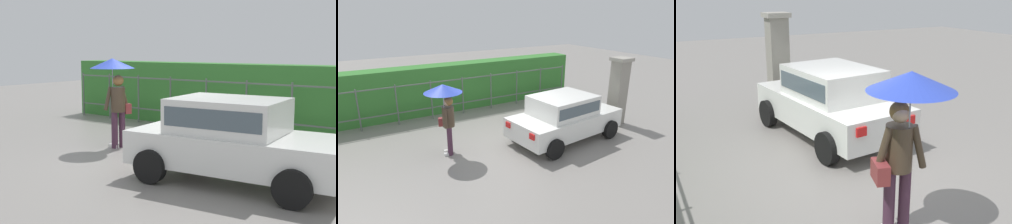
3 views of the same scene
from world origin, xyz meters
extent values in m
plane|color=gray|center=(0.00, 0.00, 0.00)|extent=(40.00, 40.00, 0.00)
cube|color=white|center=(1.80, -0.63, 0.58)|extent=(3.85, 2.01, 0.60)
cube|color=white|center=(1.65, -0.64, 1.18)|extent=(2.04, 1.63, 0.60)
cube|color=#4C5B66|center=(1.65, -0.64, 1.20)|extent=(1.89, 1.63, 0.33)
cylinder|color=black|center=(2.96, 0.33, 0.30)|extent=(0.62, 0.24, 0.60)
cylinder|color=black|center=(3.13, -1.34, 0.30)|extent=(0.62, 0.24, 0.60)
cylinder|color=black|center=(0.47, 0.08, 0.30)|extent=(0.62, 0.24, 0.60)
cylinder|color=black|center=(0.64, -1.59, 0.30)|extent=(0.62, 0.24, 0.60)
cube|color=red|center=(-0.11, -0.27, 0.73)|extent=(0.08, 0.21, 0.16)
cube|color=red|center=(0.01, -1.36, 0.73)|extent=(0.08, 0.21, 0.16)
cylinder|color=#47283D|center=(-1.82, 0.12, 0.43)|extent=(0.15, 0.15, 0.86)
cylinder|color=#47283D|center=(-1.76, 0.31, 0.43)|extent=(0.15, 0.15, 0.86)
cylinder|color=#473828|center=(-1.79, 0.21, 1.15)|extent=(0.34, 0.34, 0.58)
sphere|color=#DBAD89|center=(-1.79, 0.21, 1.58)|extent=(0.22, 0.22, 0.22)
sphere|color=olive|center=(-1.76, 0.20, 1.60)|extent=(0.25, 0.25, 0.25)
cylinder|color=#473828|center=(-1.94, 0.03, 1.18)|extent=(0.16, 0.24, 0.56)
cylinder|color=#473828|center=(-1.80, 0.44, 1.18)|extent=(0.16, 0.24, 0.56)
cylinder|color=#B2B2B7|center=(-1.91, 0.17, 1.50)|extent=(0.02, 0.02, 0.77)
cone|color=blue|center=(-1.91, 0.17, 2.00)|extent=(1.05, 1.05, 0.23)
cube|color=maroon|center=(-1.83, 0.49, 0.91)|extent=(0.37, 0.26, 0.24)
cube|color=gray|center=(4.38, -0.45, 1.15)|extent=(0.48, 0.48, 2.30)
cube|color=#9E998E|center=(4.38, -0.45, 2.36)|extent=(0.60, 0.60, 0.12)
camera|label=1|loc=(5.57, -7.59, 2.34)|focal=48.94mm
camera|label=2|loc=(-4.43, -7.58, 4.07)|focal=32.50mm
camera|label=3|loc=(-5.44, 2.96, 3.00)|focal=42.91mm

